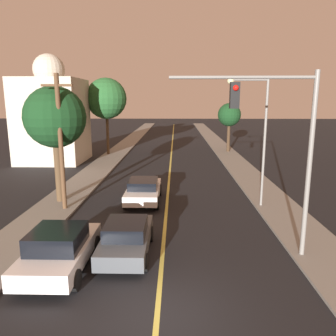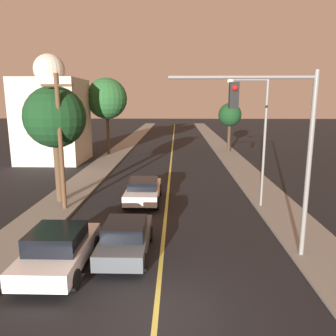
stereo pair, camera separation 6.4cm
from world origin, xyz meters
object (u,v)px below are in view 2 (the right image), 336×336
(car_near_lane_front, at_px, (126,237))
(domed_building_left, at_px, (53,117))
(utility_pole_left, at_px, (60,140))
(tree_left_near, at_px, (107,99))
(tree_right_near, at_px, (230,115))
(tree_left_far, at_px, (55,118))
(car_near_lane_second, at_px, (143,190))
(car_outer_lane_front, at_px, (59,249))
(streetlamp_right, at_px, (255,124))
(traffic_signal_mast, at_px, (279,134))

(car_near_lane_front, height_order, domed_building_left, domed_building_left)
(utility_pole_left, height_order, tree_left_near, tree_left_near)
(tree_left_near, xyz_separation_m, tree_right_near, (13.41, 2.12, -1.82))
(car_near_lane_front, bearing_deg, tree_left_far, 126.77)
(tree_left_far, distance_m, tree_right_near, 23.04)
(car_near_lane_second, height_order, utility_pole_left, utility_pole_left)
(car_outer_lane_front, relative_size, domed_building_left, 0.41)
(tree_left_far, bearing_deg, car_near_lane_front, -53.23)
(streetlamp_right, bearing_deg, car_near_lane_second, 172.82)
(car_near_lane_front, xyz_separation_m, domed_building_left, (-9.97, 19.60, 3.61))
(utility_pole_left, bearing_deg, tree_left_near, 94.27)
(tree_left_near, relative_size, domed_building_left, 0.80)
(streetlamp_right, bearing_deg, utility_pole_left, -175.65)
(car_outer_lane_front, bearing_deg, car_near_lane_front, 29.48)
(streetlamp_right, xyz_separation_m, utility_pole_left, (-10.27, -0.78, -0.80))
(car_outer_lane_front, bearing_deg, streetlamp_right, 40.79)
(car_near_lane_second, distance_m, tree_left_far, 6.40)
(tree_left_near, bearing_deg, car_near_lane_front, -76.81)
(car_outer_lane_front, distance_m, tree_right_near, 28.93)
(streetlamp_right, bearing_deg, domed_building_left, 139.65)
(car_near_lane_front, relative_size, car_near_lane_second, 0.93)
(car_near_lane_front, bearing_deg, utility_pole_left, 128.86)
(car_near_lane_second, bearing_deg, tree_left_near, 108.14)
(traffic_signal_mast, xyz_separation_m, streetlamp_right, (0.55, 5.95, -0.08))
(tree_left_far, height_order, tree_right_near, tree_left_far)
(tree_left_near, bearing_deg, domed_building_left, -138.26)
(car_near_lane_front, bearing_deg, tree_right_near, 72.94)
(car_outer_lane_front, height_order, tree_left_near, tree_left_near)
(car_near_lane_front, relative_size, domed_building_left, 0.40)
(car_outer_lane_front, height_order, streetlamp_right, streetlamp_right)
(traffic_signal_mast, xyz_separation_m, tree_left_far, (-10.42, 6.51, 0.21))
(tree_right_near, bearing_deg, car_near_lane_second, -112.55)
(car_near_lane_front, height_order, tree_right_near, tree_right_near)
(car_near_lane_front, height_order, utility_pole_left, utility_pole_left)
(tree_right_near, bearing_deg, domed_building_left, -161.17)
(car_near_lane_second, height_order, tree_right_near, tree_right_near)
(car_near_lane_second, height_order, tree_left_near, tree_left_near)
(car_near_lane_front, height_order, streetlamp_right, streetlamp_right)
(tree_right_near, height_order, domed_building_left, domed_building_left)
(traffic_signal_mast, relative_size, tree_left_far, 1.03)
(domed_building_left, bearing_deg, traffic_signal_mast, -51.62)
(car_near_lane_second, distance_m, traffic_signal_mast, 9.59)
(utility_pole_left, bearing_deg, car_outer_lane_front, -72.75)
(car_near_lane_front, distance_m, tree_left_near, 24.78)
(traffic_signal_mast, distance_m, domed_building_left, 25.03)
(traffic_signal_mast, relative_size, domed_building_left, 0.67)
(traffic_signal_mast, relative_size, streetlamp_right, 0.98)
(car_outer_lane_front, relative_size, streetlamp_right, 0.60)
(streetlamp_right, relative_size, tree_right_near, 1.27)
(streetlamp_right, bearing_deg, traffic_signal_mast, -95.31)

